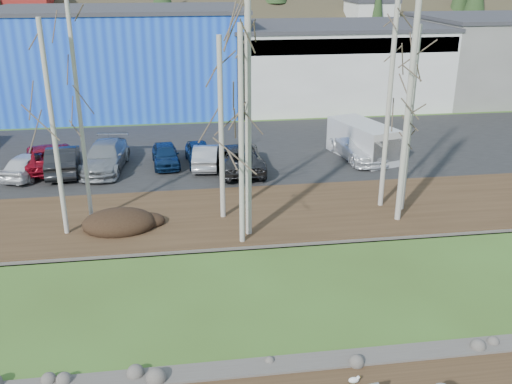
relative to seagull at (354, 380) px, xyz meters
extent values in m
cube|color=#382616|center=(-2.84, 12.48, -0.07)|extent=(80.00, 7.00, 0.15)
cube|color=black|center=(-2.84, 22.98, -0.08)|extent=(80.00, 14.00, 0.14)
cube|color=blue|center=(-8.84, 36.98, 3.85)|extent=(20.00, 12.00, 8.00)
cube|color=#333338|center=(-8.84, 36.98, 8.00)|extent=(20.40, 12.24, 0.30)
cube|color=beige|center=(9.16, 36.98, 3.10)|extent=(18.00, 12.00, 6.50)
cube|color=#333338|center=(9.16, 36.98, 6.50)|extent=(18.36, 12.24, 0.30)
cube|color=navy|center=(9.16, 31.08, 5.45)|extent=(17.64, 0.20, 1.20)
cube|color=slate|center=(25.16, 36.98, 3.35)|extent=(14.00, 12.00, 7.00)
cube|color=#333338|center=(25.16, 36.98, 7.00)|extent=(14.28, 12.24, 0.30)
cylinder|color=gold|center=(-0.04, -0.03, -0.11)|extent=(0.01, 0.01, 0.09)
cylinder|color=gold|center=(-0.04, 0.03, -0.11)|extent=(0.01, 0.01, 0.09)
ellipsoid|color=white|center=(-0.01, 0.00, -0.01)|extent=(0.31, 0.17, 0.17)
cube|color=gray|center=(-0.01, 0.00, 0.03)|extent=(0.20, 0.09, 0.02)
sphere|color=white|center=(0.12, 0.00, 0.07)|extent=(0.10, 0.10, 0.10)
cone|color=gold|center=(0.18, 0.00, 0.07)|extent=(0.05, 0.03, 0.03)
ellipsoid|color=black|center=(-7.52, 11.54, 0.33)|extent=(3.32, 2.35, 0.65)
cylinder|color=beige|center=(-8.88, 12.61, 5.21)|extent=(0.19, 0.19, 10.41)
cylinder|color=beige|center=(-9.83, 11.39, 4.66)|extent=(0.21, 0.21, 9.32)
cylinder|color=beige|center=(-1.73, 10.17, 5.01)|extent=(0.27, 0.27, 10.03)
cylinder|color=beige|center=(-2.70, 12.20, 4.23)|extent=(0.24, 0.24, 8.46)
cylinder|color=beige|center=(-2.11, 9.42, 4.60)|extent=(0.23, 0.23, 9.19)
cylinder|color=beige|center=(5.47, 10.71, 5.27)|extent=(0.27, 0.27, 10.53)
cylinder|color=beige|center=(6.12, 11.89, 4.41)|extent=(0.26, 0.26, 8.81)
cylinder|color=beige|center=(5.26, 12.49, 5.73)|extent=(0.24, 0.24, 11.46)
imported|color=white|center=(-13.14, 19.46, 0.69)|extent=(2.80, 4.40, 1.40)
imported|color=black|center=(-11.30, 19.81, 0.79)|extent=(2.17, 5.00, 1.60)
imported|color=maroon|center=(-12.34, 20.65, 0.74)|extent=(3.18, 5.68, 1.50)
imported|color=gray|center=(-8.93, 20.01, 0.79)|extent=(2.82, 5.72, 1.60)
imported|color=#0F274D|center=(-3.39, 20.34, 0.64)|extent=(1.82, 3.92, 1.30)
imported|color=#ABABAD|center=(-3.03, 19.74, 0.67)|extent=(1.90, 4.24, 1.35)
imported|color=#2A2A2D|center=(-1.16, 18.80, 0.77)|extent=(2.62, 5.63, 1.56)
imported|color=silver|center=(6.44, 20.08, 0.79)|extent=(2.84, 5.72, 1.60)
imported|color=#0F274D|center=(-5.43, 20.34, 0.64)|extent=(1.82, 3.92, 1.30)
cube|color=white|center=(6.76, 20.12, 1.09)|extent=(3.46, 5.40, 2.19)
cube|color=black|center=(7.34, 18.23, 1.09)|extent=(2.20, 1.58, 1.36)
camera|label=1|loc=(-4.72, -12.80, 11.09)|focal=40.00mm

